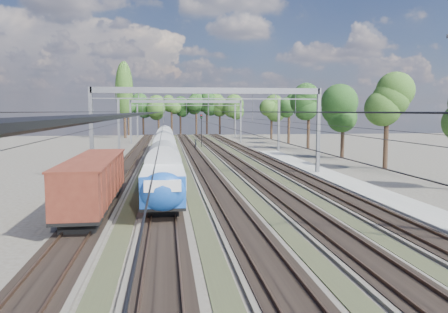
{
  "coord_description": "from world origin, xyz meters",
  "views": [
    {
      "loc": [
        -4.25,
        -13.86,
        6.62
      ],
      "look_at": [
        0.61,
        22.82,
        2.8
      ],
      "focal_mm": 35.0,
      "sensor_mm": 36.0,
      "label": 1
    }
  ],
  "objects": [
    {
      "name": "signal_far",
      "position": [
        11.98,
        80.66,
        3.25
      ],
      "size": [
        0.36,
        0.33,
        5.14
      ],
      "rotation": [
        0.0,
        0.0,
        0.29
      ],
      "color": "black",
      "rests_on": "ground"
    },
    {
      "name": "signal_near",
      "position": [
        2.23,
        66.95,
        3.84
      ],
      "size": [
        0.42,
        0.39,
        6.07
      ],
      "rotation": [
        0.0,
        0.0,
        -0.27
      ],
      "color": "black",
      "rests_on": "ground"
    },
    {
      "name": "track_bed",
      "position": [
        -0.0,
        45.0,
        0.1
      ],
      "size": [
        21.0,
        130.0,
        0.34
      ],
      "color": "#47423A",
      "rests_on": "ground"
    },
    {
      "name": "poplar",
      "position": [
        -14.5,
        98.0,
        11.89
      ],
      "size": [
        4.4,
        4.4,
        19.04
      ],
      "color": "black",
      "rests_on": "ground"
    },
    {
      "name": "platform",
      "position": [
        12.0,
        20.0,
        0.15
      ],
      "size": [
        3.0,
        70.0,
        0.3
      ],
      "primitive_type": "cube",
      "color": "gray",
      "rests_on": "ground"
    },
    {
      "name": "emu_train",
      "position": [
        -4.5,
        39.83,
        2.4
      ],
      "size": [
        2.79,
        58.98,
        4.07
      ],
      "color": "black",
      "rests_on": "ground"
    },
    {
      "name": "catenary",
      "position": [
        0.33,
        52.69,
        6.4
      ],
      "size": [
        25.65,
        130.0,
        9.0
      ],
      "color": "slate",
      "rests_on": "ground"
    },
    {
      "name": "freight_boxcar",
      "position": [
        -9.0,
        15.28,
        2.12
      ],
      "size": [
        2.79,
        13.48,
        3.47
      ],
      "color": "black",
      "rests_on": "ground"
    },
    {
      "name": "worker",
      "position": [
        0.88,
        63.73,
        0.87
      ],
      "size": [
        0.58,
        0.72,
        1.73
      ],
      "primitive_type": "imported",
      "rotation": [
        0.0,
        0.0,
        1.85
      ],
      "color": "black",
      "rests_on": "ground"
    },
    {
      "name": "ground",
      "position": [
        0.0,
        0.0,
        0.0
      ],
      "size": [
        220.0,
        220.0,
        0.0
      ],
      "primitive_type": "plane",
      "color": "#47423A",
      "rests_on": "ground"
    },
    {
      "name": "tree_belt",
      "position": [
        6.42,
        92.67,
        8.03
      ],
      "size": [
        40.0,
        101.47,
        12.07
      ],
      "color": "black",
      "rests_on": "ground"
    }
  ]
}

